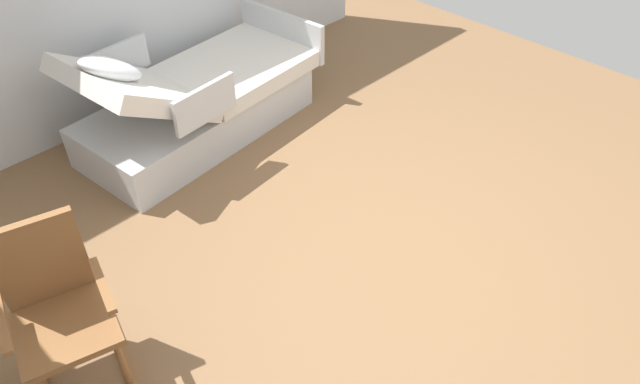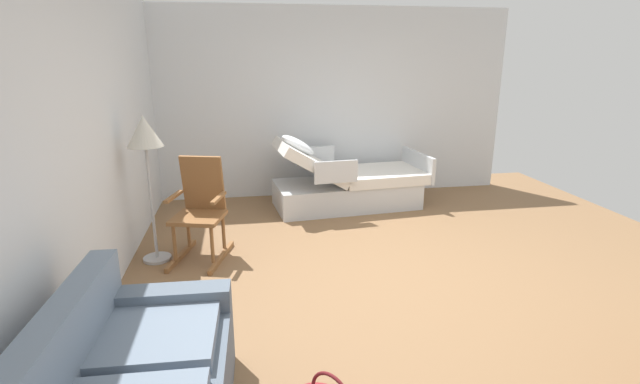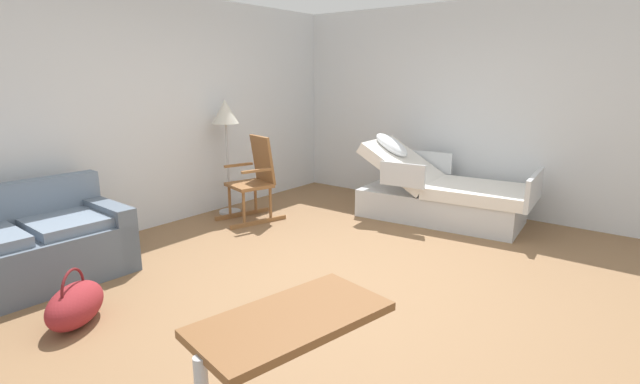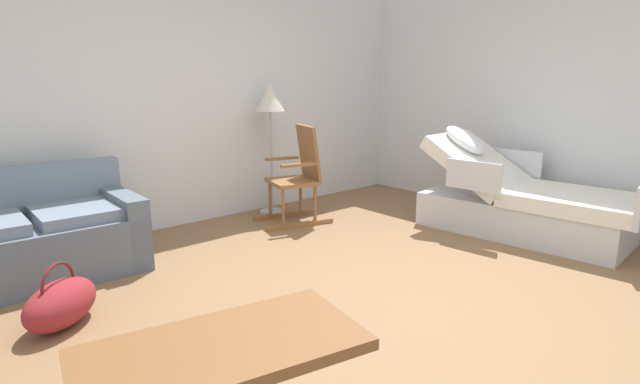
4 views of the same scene
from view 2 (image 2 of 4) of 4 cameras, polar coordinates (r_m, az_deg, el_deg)
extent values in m
plane|color=olive|center=(4.60, 8.51, -9.94)|extent=(7.14, 7.14, 0.00)
cube|color=silver|center=(4.15, -26.76, 5.30)|extent=(5.91, 0.10, 2.70)
cube|color=silver|center=(6.98, 1.54, 10.76)|extent=(0.10, 5.23, 2.70)
cube|color=silver|center=(6.49, 3.19, -0.25)|extent=(1.06, 2.01, 0.35)
cube|color=white|center=(6.59, 7.13, 2.10)|extent=(1.02, 1.24, 0.14)
cube|color=white|center=(6.23, -1.22, 3.68)|extent=(0.99, 0.97, 0.60)
ellipsoid|color=white|center=(6.15, -2.71, 5.75)|extent=(0.39, 0.52, 0.37)
cube|color=silver|center=(5.82, 1.97, 2.46)|extent=(0.09, 0.56, 0.28)
cube|color=silver|center=(6.77, -0.56, 4.42)|extent=(0.09, 0.56, 0.28)
cube|color=silver|center=(6.81, 11.83, 3.29)|extent=(0.95, 0.14, 0.36)
cylinder|color=black|center=(6.00, -3.00, -2.91)|extent=(0.10, 0.10, 0.10)
cylinder|color=black|center=(6.67, -4.33, -0.95)|extent=(0.10, 0.10, 0.10)
cylinder|color=black|center=(6.50, 10.87, -1.65)|extent=(0.10, 0.10, 0.10)
cylinder|color=black|center=(7.13, 8.36, 0.06)|extent=(0.10, 0.10, 0.10)
cube|color=slate|center=(2.93, -19.04, -16.11)|extent=(0.70, 0.67, 0.10)
cube|color=slate|center=(2.66, -29.47, -16.93)|extent=(1.60, 0.22, 0.40)
cube|color=slate|center=(3.32, -18.28, -15.77)|extent=(0.21, 0.86, 0.60)
cube|color=brown|center=(5.10, -16.59, -7.43)|extent=(0.74, 0.24, 0.05)
cube|color=brown|center=(4.96, -11.93, -7.80)|extent=(0.74, 0.24, 0.05)
cylinder|color=brown|center=(4.72, -13.04, -6.17)|extent=(0.04, 0.04, 0.40)
cylinder|color=brown|center=(4.85, -17.36, -5.86)|extent=(0.04, 0.04, 0.40)
cylinder|color=brown|center=(5.04, -11.71, -4.60)|extent=(0.04, 0.04, 0.40)
cylinder|color=brown|center=(5.17, -15.78, -4.37)|extent=(0.04, 0.04, 0.40)
cube|color=brown|center=(4.87, -14.64, -3.03)|extent=(0.57, 0.59, 0.04)
cube|color=brown|center=(4.96, -14.09, 0.99)|extent=(0.23, 0.45, 0.60)
cube|color=brown|center=(4.71, -12.28, -0.72)|extent=(0.38, 0.15, 0.03)
cube|color=brown|center=(4.87, -17.44, -0.53)|extent=(0.38, 0.15, 0.03)
cylinder|color=#B2B5BA|center=(5.14, -19.22, -7.63)|extent=(0.28, 0.28, 0.03)
cylinder|color=#B2B5BA|center=(4.94, -19.85, -1.34)|extent=(0.03, 0.03, 1.15)
cone|color=beige|center=(4.78, -20.68, 6.98)|extent=(0.34, 0.34, 0.30)
camera|label=1|loc=(2.71, -33.88, 33.19)|focal=33.52mm
camera|label=3|loc=(3.79, 70.16, 1.80)|focal=26.44mm
camera|label=4|loc=(3.97, 60.94, 1.58)|focal=28.50mm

